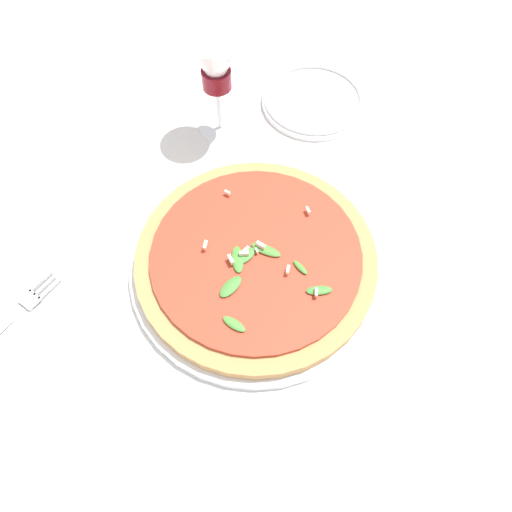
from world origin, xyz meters
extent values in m
plane|color=silver|center=(0.00, 0.00, 0.00)|extent=(6.00, 6.00, 0.00)
cylinder|color=white|center=(-0.04, -0.02, 0.01)|extent=(0.35, 0.35, 0.01)
cylinder|color=#B7844C|center=(-0.04, -0.02, 0.02)|extent=(0.33, 0.33, 0.02)
cylinder|color=#B73823|center=(-0.04, -0.02, 0.03)|extent=(0.29, 0.29, 0.01)
ellipsoid|color=#488734|center=(-0.14, -0.06, 0.04)|extent=(0.01, 0.03, 0.01)
ellipsoid|color=#407A32|center=(-0.10, -0.02, 0.04)|extent=(0.04, 0.02, 0.01)
ellipsoid|color=#418130|center=(-0.06, -0.01, 0.04)|extent=(0.04, 0.04, 0.01)
ellipsoid|color=#478732|center=(-0.02, -0.08, 0.04)|extent=(0.02, 0.03, 0.01)
ellipsoid|color=#467A30|center=(-0.03, -0.03, 0.04)|extent=(0.02, 0.04, 0.01)
ellipsoid|color=#3E8035|center=(-0.05, -0.01, 0.04)|extent=(0.04, 0.03, 0.01)
ellipsoid|color=#3E7F32|center=(-0.04, -0.12, 0.04)|extent=(0.03, 0.04, 0.01)
cube|color=#EFE5C6|center=(-0.07, 0.00, 0.04)|extent=(0.01, 0.01, 0.01)
cube|color=#EFE5C6|center=(-0.04, -0.02, 0.04)|extent=(0.01, 0.01, 0.00)
cube|color=#EFE5C6|center=(-0.03, -0.02, 0.04)|extent=(0.00, 0.01, 0.01)
cube|color=#EFE5C6|center=(-0.04, -0.12, 0.04)|extent=(0.01, 0.01, 0.01)
cube|color=#EFE5C6|center=(0.06, -0.04, 0.04)|extent=(0.01, 0.01, 0.01)
cube|color=#EFE5C6|center=(-0.04, -0.07, 0.04)|extent=(0.01, 0.01, 0.01)
cube|color=#EFE5C6|center=(-0.07, 0.04, 0.04)|extent=(0.01, 0.01, 0.01)
cube|color=#EFE5C6|center=(0.02, 0.07, 0.04)|extent=(0.00, 0.01, 0.01)
cube|color=#EFE5C6|center=(-0.05, -0.01, 0.04)|extent=(0.01, 0.01, 0.01)
cube|color=#EFE5C6|center=(-0.04, -0.01, 0.04)|extent=(0.01, 0.01, 0.01)
cylinder|color=white|center=(0.15, 0.18, 0.00)|extent=(0.07, 0.07, 0.00)
cylinder|color=white|center=(0.15, 0.18, 0.04)|extent=(0.01, 0.01, 0.08)
cone|color=white|center=(0.15, 0.18, 0.13)|extent=(0.08, 0.08, 0.09)
cylinder|color=maroon|center=(0.15, 0.18, 0.10)|extent=(0.05, 0.05, 0.03)
cube|color=silver|center=(-0.26, 0.20, 0.01)|extent=(0.02, 0.02, 0.00)
cube|color=silver|center=(-0.23, 0.19, 0.01)|extent=(0.04, 0.00, 0.00)
cube|color=silver|center=(-0.23, 0.20, 0.01)|extent=(0.04, 0.00, 0.00)
cube|color=silver|center=(-0.23, 0.21, 0.01)|extent=(0.04, 0.00, 0.00)
cylinder|color=white|center=(0.29, 0.08, 0.01)|extent=(0.18, 0.18, 0.01)
torus|color=white|center=(0.29, 0.08, 0.01)|extent=(0.17, 0.17, 0.01)
camera|label=1|loc=(-0.32, -0.21, 0.62)|focal=35.00mm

